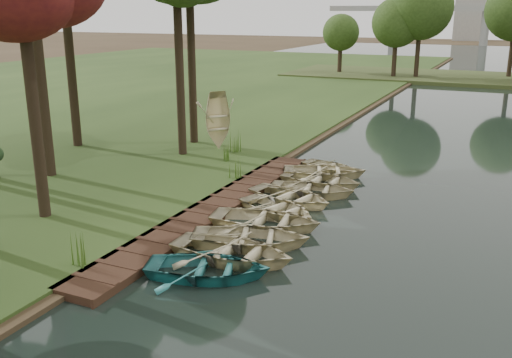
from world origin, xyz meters
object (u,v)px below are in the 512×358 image
at_px(rowboat_2, 251,235).
at_px(rowboat_1, 232,248).
at_px(boardwalk, 215,208).
at_px(stored_rowboat, 218,143).
at_px(rowboat_0, 208,265).

bearing_deg(rowboat_2, rowboat_1, 159.01).
relative_size(boardwalk, stored_rowboat, 5.11).
relative_size(rowboat_0, rowboat_2, 0.94).
height_order(rowboat_0, rowboat_2, rowboat_2).
xyz_separation_m(boardwalk, rowboat_2, (2.75, -2.60, 0.30)).
relative_size(rowboat_1, stored_rowboat, 1.26).
bearing_deg(rowboat_2, boardwalk, 27.80).
height_order(rowboat_2, stored_rowboat, stored_rowboat).
height_order(boardwalk, stored_rowboat, stored_rowboat).
xyz_separation_m(boardwalk, rowboat_1, (2.70, -3.82, 0.31)).
height_order(rowboat_0, stored_rowboat, stored_rowboat).
bearing_deg(boardwalk, rowboat_1, -54.73).
height_order(boardwalk, rowboat_2, rowboat_2).
bearing_deg(rowboat_2, rowboat_0, 157.48).
xyz_separation_m(rowboat_0, rowboat_2, (0.17, 2.54, 0.03)).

